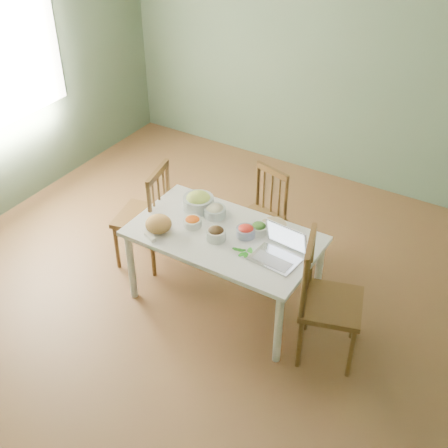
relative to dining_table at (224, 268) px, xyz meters
The scene contains 17 objects.
floor 0.38m from the dining_table, 145.89° to the right, with size 5.00×5.00×0.00m, color brown.
wall_back 2.62m from the dining_table, 93.03° to the left, with size 5.00×0.00×2.70m, color #5A7056.
dining_table is the anchor object (origin of this frame).
chair_far 0.66m from the dining_table, 93.96° to the left, with size 0.39×0.37×0.89m, color #563613, non-canonical shape.
chair_left 0.93m from the dining_table, behind, with size 0.44×0.42×0.99m, color #563613, non-canonical shape.
chair_right 0.99m from the dining_table, ahead, with size 0.46×0.44×1.04m, color #563613, non-canonical shape.
bread_boule 0.67m from the dining_table, 153.45° to the right, with size 0.21×0.21×0.14m, color olive.
butter_stick 0.69m from the dining_table, 143.02° to the right, with size 0.12×0.04×0.03m, color white.
bowl_squash 0.60m from the dining_table, 151.97° to the left, with size 0.26×0.26×0.15m, color #C9C363, non-canonical shape.
bowl_carrot 0.48m from the dining_table, behind, with size 0.15×0.15×0.08m, color #F76803, non-canonical shape.
bowl_onion 0.48m from the dining_table, 138.09° to the left, with size 0.18×0.18×0.10m, color white, non-canonical shape.
bowl_mushroom 0.41m from the dining_table, 105.67° to the right, with size 0.16×0.16×0.10m, color black, non-canonical shape.
bowl_redpep 0.43m from the dining_table, 25.44° to the left, with size 0.15×0.15×0.09m, color red, non-canonical shape.
bowl_broccoli 0.48m from the dining_table, 36.09° to the left, with size 0.14×0.14×0.09m, color #133608, non-canonical shape.
flatbread 0.55m from the dining_table, 47.66° to the left, with size 0.20×0.20×0.02m, color beige.
basil_bunch 0.44m from the dining_table, 26.80° to the right, with size 0.18×0.18×0.02m, color #1D7E17, non-canonical shape.
laptop 0.68m from the dining_table, ahead, with size 0.35×0.30×0.24m, color silver, non-canonical shape.
Camera 1 is at (2.05, -3.06, 3.46)m, focal length 46.97 mm.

